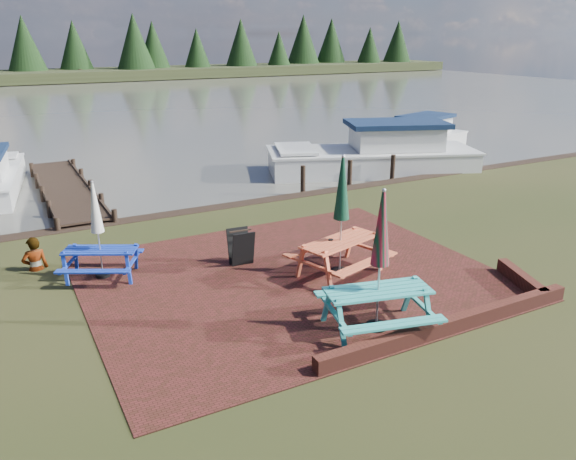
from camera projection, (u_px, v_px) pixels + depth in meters
The scene contains 13 objects.
ground at pixel (313, 295), 12.05m from camera, with size 120.00×120.00×0.00m, color black.
paving at pixel (291, 277), 12.88m from camera, with size 9.00×7.50×0.02m, color #351810.
brick_wall at pixel (471, 313), 10.95m from camera, with size 6.21×1.79×0.30m.
water at pixel (67, 107), 42.84m from camera, with size 120.00×60.00×0.02m, color #46443C.
far_treeline at pixel (28, 52), 65.89m from camera, with size 120.00×10.00×8.10m.
picnic_table_teal at pixel (379, 283), 10.33m from camera, with size 2.32×2.16×2.73m.
picnic_table_red at pixel (341, 235), 12.76m from camera, with size 2.42×2.27×2.78m.
picnic_table_blue at pixel (99, 245), 12.67m from camera, with size 2.11×2.03×2.26m.
chalkboard at pixel (241, 247), 13.48m from camera, with size 0.56×0.55×0.88m.
jetty at pixel (66, 189), 19.84m from camera, with size 1.76×9.08×1.00m.
boat_near at pixel (376, 156), 23.30m from camera, with size 9.04×5.82×2.31m.
boat_far at pixel (417, 140), 27.45m from camera, with size 6.48×3.77×1.91m.
person at pixel (31, 238), 13.06m from camera, with size 0.59×0.39×1.61m, color gray.
Camera 1 is at (-5.62, -9.37, 5.30)m, focal length 35.00 mm.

